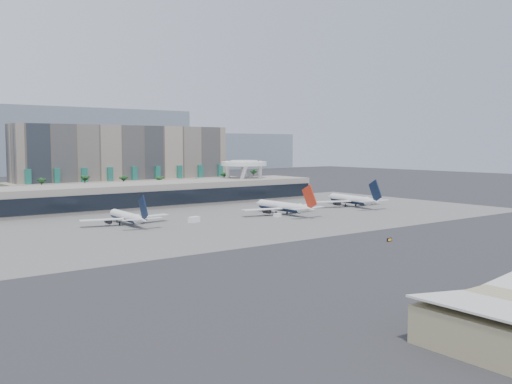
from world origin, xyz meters
TOP-DOWN VIEW (x-y plane):
  - ground at (0.00, 0.00)m, footprint 900.00×900.00m
  - apron_pad at (0.00, 55.00)m, footprint 260.00×130.00m
  - mountain_ridge at (27.88, 470.00)m, footprint 680.00×60.00m
  - hotel at (10.00, 174.41)m, footprint 140.00×30.00m
  - terminal at (0.00, 109.84)m, footprint 170.00×32.50m
  - saucer_structure at (55.00, 116.00)m, footprint 26.00×26.00m
  - palm_row at (7.00, 145.00)m, footprint 157.80×2.80m
  - airliner_left at (-42.66, 57.01)m, footprint 35.67×36.75m
  - airliner_centre at (25.92, 46.37)m, footprint 40.07×41.21m
  - airliner_right at (73.70, 50.41)m, footprint 40.22×41.68m
  - service_vehicle_a at (-18.67, 47.53)m, footprint 5.14×3.45m
  - service_vehicle_b at (18.23, 40.66)m, footprint 3.40×2.25m
  - taxiway_sign at (7.99, -28.17)m, footprint 2.42×0.65m

SIDE VIEW (x-z plane):
  - ground at x=0.00m, z-range 0.00..0.00m
  - apron_pad at x=0.00m, z-range 0.00..0.06m
  - taxiway_sign at x=7.99m, z-range -0.01..1.08m
  - service_vehicle_b at x=18.23m, z-range 0.00..1.63m
  - service_vehicle_a at x=-18.67m, z-range 0.00..2.30m
  - airliner_left at x=-42.66m, z-range -3.14..9.54m
  - airliner_centre at x=25.92m, z-range -3.53..10.71m
  - airliner_right at x=73.70m, z-range -3.58..10.86m
  - terminal at x=0.00m, z-range -0.73..13.77m
  - palm_row at x=7.00m, z-range 3.95..17.05m
  - hotel at x=10.00m, z-range -4.19..37.81m
  - saucer_structure at x=55.00m, z-range 7.51..29.40m
  - mountain_ridge at x=27.88m, z-range -5.11..64.89m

